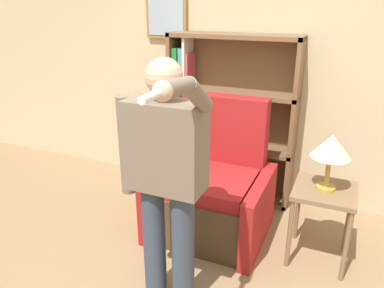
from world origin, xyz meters
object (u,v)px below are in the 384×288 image
object	(u,v)px
bookcase	(220,119)
armchair	(213,192)
person_standing	(165,174)
table_lamp	(331,148)
side_table	(324,201)

from	to	relation	value
bookcase	armchair	xyz separation A→B (m)	(0.20, -0.72, -0.44)
bookcase	person_standing	distance (m)	1.67
person_standing	table_lamp	world-z (taller)	person_standing
table_lamp	bookcase	bearing A→B (deg)	145.47
armchair	person_standing	xyz separation A→B (m)	(0.02, -0.93, 0.59)
side_table	bookcase	bearing A→B (deg)	145.47
bookcase	armchair	world-z (taller)	bookcase
bookcase	person_standing	xyz separation A→B (m)	(0.23, -1.65, 0.15)
armchair	table_lamp	world-z (taller)	armchair
armchair	table_lamp	distance (m)	1.09
bookcase	table_lamp	bearing A→B (deg)	-34.53
person_standing	side_table	size ratio (longest dim) A/B	2.68
bookcase	table_lamp	world-z (taller)	bookcase
bookcase	table_lamp	xyz separation A→B (m)	(1.12, -0.77, 0.14)
bookcase	table_lamp	size ratio (longest dim) A/B	3.81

